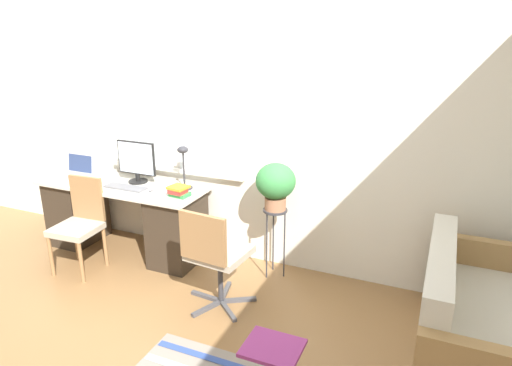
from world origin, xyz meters
The scene contains 15 objects.
ground_plane centered at (0.00, 0.00, 0.00)m, with size 14.00×14.00×0.00m, color olive.
wall_back_with_window centered at (-0.02, 0.69, 1.36)m, with size 9.00×0.12×2.70m.
desk centered at (-0.94, 0.31, 0.38)m, with size 1.73×0.61×0.73m.
laptop centered at (-1.53, 0.32, 0.78)m, with size 0.34×0.24×0.22m.
monitor centered at (-0.82, 0.42, 0.94)m, with size 0.42×0.19×0.41m.
keyboard centered at (-0.81, 0.21, 0.74)m, with size 0.43×0.13×0.02m.
mouse centered at (-0.53, 0.24, 0.74)m, with size 0.04×0.06×0.03m.
desk_lamp centered at (-0.28, 0.43, 1.00)m, with size 0.15×0.15×0.42m.
book_stack centered at (-0.21, 0.22, 0.78)m, with size 0.19×0.18×0.10m.
desk_chair_wooden centered at (-1.08, -0.15, 0.47)m, with size 0.42×0.43×0.88m.
office_chair_swivel centered at (0.40, -0.24, 0.49)m, with size 0.56×0.57×0.88m.
couch_loveseat centered at (2.28, -0.21, 0.30)m, with size 0.71×1.44×0.84m.
plant_stand centered at (0.65, 0.44, 0.55)m, with size 0.22×0.22×0.66m.
potted_plant centered at (0.65, 0.44, 0.90)m, with size 0.35×0.35×0.42m.
folding_stool centered at (1.19, -1.00, 0.36)m, with size 0.34×0.29×0.41m.
Camera 1 is at (1.99, -3.09, 2.18)m, focal length 32.00 mm.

